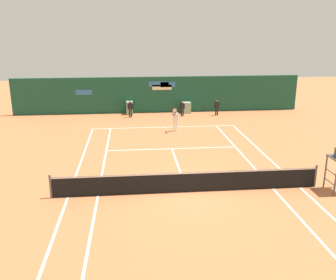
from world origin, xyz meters
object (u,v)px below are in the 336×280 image
at_px(ball_kid_centre_post, 217,106).
at_px(tennis_ball_by_sideline, 183,142).
at_px(tennis_ball_mid_court, 128,179).
at_px(tennis_ball_near_service_line, 194,146).
at_px(player_on_baseline, 175,118).
at_px(ball_kid_right_post, 182,108).
at_px(ball_kid_left_post, 130,108).

distance_m(ball_kid_centre_post, tennis_ball_by_sideline, 8.55).
distance_m(ball_kid_centre_post, tennis_ball_mid_court, 15.51).
bearing_deg(tennis_ball_near_service_line, ball_kid_centre_post, 68.59).
height_order(player_on_baseline, tennis_ball_by_sideline, player_on_baseline).
bearing_deg(tennis_ball_mid_court, player_on_baseline, 68.89).
relative_size(tennis_ball_near_service_line, tennis_ball_by_sideline, 1.00).
bearing_deg(player_on_baseline, tennis_ball_mid_court, 59.62).
relative_size(ball_kid_right_post, tennis_ball_near_service_line, 18.87).
bearing_deg(tennis_ball_by_sideline, player_on_baseline, 93.49).
bearing_deg(tennis_ball_mid_court, ball_kid_left_post, 89.26).
bearing_deg(tennis_ball_mid_court, ball_kid_centre_post, 61.01).
xyz_separation_m(player_on_baseline, tennis_ball_near_service_line, (0.75, -3.83, -0.91)).
xyz_separation_m(ball_kid_centre_post, tennis_ball_mid_court, (-7.51, -13.55, -0.73)).
bearing_deg(player_on_baseline, ball_kid_right_post, -112.90).
relative_size(ball_kid_left_post, tennis_ball_mid_court, 20.30).
distance_m(ball_kid_right_post, tennis_ball_near_service_line, 8.66).
height_order(player_on_baseline, tennis_ball_near_service_line, player_on_baseline).
xyz_separation_m(player_on_baseline, tennis_ball_by_sideline, (0.17, -2.75, -0.91)).
distance_m(player_on_baseline, tennis_ball_mid_court, 9.44).
height_order(ball_kid_left_post, tennis_ball_by_sideline, ball_kid_left_post).
bearing_deg(tennis_ball_near_service_line, player_on_baseline, 101.02).
bearing_deg(player_on_baseline, tennis_ball_by_sideline, 84.22).
xyz_separation_m(ball_kid_left_post, tennis_ball_near_service_line, (3.95, -8.62, -0.76)).
distance_m(tennis_ball_near_service_line, tennis_ball_mid_court, 6.43).
bearing_deg(ball_kid_centre_post, ball_kid_right_post, 0.94).
bearing_deg(tennis_ball_near_service_line, tennis_ball_mid_court, -129.96).
relative_size(ball_kid_centre_post, ball_kid_right_post, 1.04).
relative_size(ball_kid_left_post, tennis_ball_by_sideline, 20.30).
distance_m(player_on_baseline, tennis_ball_near_service_line, 4.01).
xyz_separation_m(player_on_baseline, tennis_ball_mid_court, (-3.38, -8.76, -0.91)).
relative_size(ball_kid_left_post, tennis_ball_near_service_line, 20.30).
bearing_deg(ball_kid_centre_post, tennis_ball_near_service_line, 69.54).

